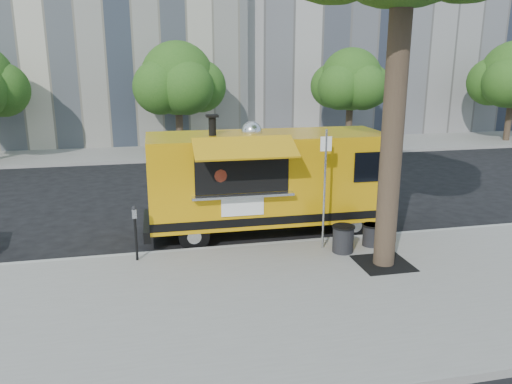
# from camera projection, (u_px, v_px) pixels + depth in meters

# --- Properties ---
(ground) EXTENTS (120.00, 120.00, 0.00)m
(ground) POSITION_uv_depth(u_px,v_px,m) (250.00, 237.00, 13.75)
(ground) COLOR black
(ground) RESTS_ON ground
(sidewalk) EXTENTS (60.00, 6.00, 0.15)m
(sidewalk) POSITION_uv_depth(u_px,v_px,m) (290.00, 301.00, 9.95)
(sidewalk) COLOR gray
(sidewalk) RESTS_ON ground
(curb) EXTENTS (60.00, 0.14, 0.16)m
(curb) POSITION_uv_depth(u_px,v_px,m) (257.00, 247.00, 12.85)
(curb) COLOR #999993
(curb) RESTS_ON ground
(far_sidewalk) EXTENTS (60.00, 5.00, 0.15)m
(far_sidewalk) POSITION_uv_depth(u_px,v_px,m) (198.00, 150.00, 26.47)
(far_sidewalk) COLOR gray
(far_sidewalk) RESTS_ON ground
(tree_well) EXTENTS (1.20, 1.20, 0.02)m
(tree_well) POSITION_uv_depth(u_px,v_px,m) (383.00, 263.00, 11.60)
(tree_well) COLOR black
(tree_well) RESTS_ON sidewalk
(far_tree_b) EXTENTS (3.60, 3.60, 5.50)m
(far_tree_b) POSITION_uv_depth(u_px,v_px,m) (178.00, 79.00, 24.54)
(far_tree_b) COLOR #33261C
(far_tree_b) RESTS_ON far_sidewalk
(far_tree_c) EXTENTS (3.24, 3.24, 5.21)m
(far_tree_c) POSITION_uv_depth(u_px,v_px,m) (351.00, 80.00, 26.14)
(far_tree_c) COLOR #33261C
(far_tree_c) RESTS_ON far_sidewalk
(sign_post) EXTENTS (0.28, 0.06, 3.00)m
(sign_post) POSITION_uv_depth(u_px,v_px,m) (325.00, 183.00, 12.13)
(sign_post) COLOR silver
(sign_post) RESTS_ON sidewalk
(parking_meter) EXTENTS (0.11, 0.11, 1.33)m
(parking_meter) POSITION_uv_depth(u_px,v_px,m) (135.00, 227.00, 11.60)
(parking_meter) COLOR black
(parking_meter) RESTS_ON sidewalk
(food_truck) EXTENTS (6.78, 3.15, 3.33)m
(food_truck) POSITION_uv_depth(u_px,v_px,m) (266.00, 179.00, 13.67)
(food_truck) COLOR #D1940A
(food_truck) RESTS_ON ground
(trash_bin_left) EXTENTS (0.56, 0.56, 0.67)m
(trash_bin_left) POSITION_uv_depth(u_px,v_px,m) (343.00, 238.00, 12.23)
(trash_bin_left) COLOR black
(trash_bin_left) RESTS_ON sidewalk
(trash_bin_right) EXTENTS (0.47, 0.47, 0.56)m
(trash_bin_right) POSITION_uv_depth(u_px,v_px,m) (371.00, 234.00, 12.67)
(trash_bin_right) COLOR black
(trash_bin_right) RESTS_ON sidewalk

